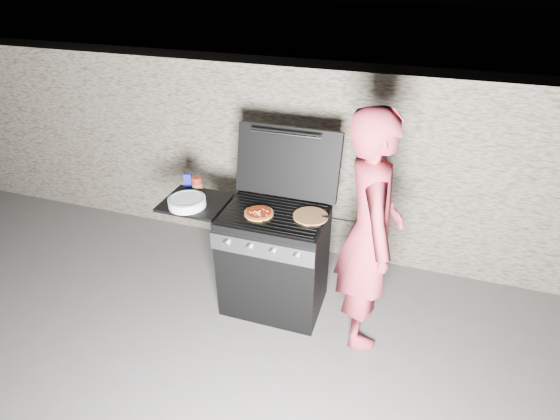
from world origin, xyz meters
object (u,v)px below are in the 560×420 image
(pizza_topped, at_px, (259,213))
(person, at_px, (370,234))
(gas_grill, at_px, (246,255))
(sauce_jar, at_px, (197,184))

(pizza_topped, height_order, person, person)
(person, bearing_deg, gas_grill, 70.05)
(pizza_topped, xyz_separation_m, person, (0.84, -0.02, -0.00))
(sauce_jar, distance_m, person, 1.47)
(pizza_topped, relative_size, sauce_jar, 1.70)
(pizza_topped, bearing_deg, person, -1.51)
(pizza_topped, distance_m, person, 0.84)
(gas_grill, bearing_deg, sauce_jar, 161.92)
(sauce_jar, bearing_deg, person, -8.62)
(sauce_jar, xyz_separation_m, person, (1.45, -0.22, -0.05))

